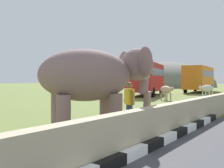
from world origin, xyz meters
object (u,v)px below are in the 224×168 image
Objects in this scene: bus_red at (147,77)px; elephant at (97,76)px; cow_mid at (207,89)px; person_handler at (129,102)px; cow_near at (166,90)px; bus_orange at (199,77)px.

elephant is at bearing -156.75° from bus_red.
bus_red is 4.74× the size of cow_mid.
cow_mid is at bearing -88.51° from bus_red.
elephant reaches higher than person_handler.
person_handler is 0.89× the size of cow_mid.
person_handler is 12.54m from cow_near.
elephant reaches higher than cow_near.
bus_red and bus_orange have the same top height.
cow_mid is (18.82, 1.58, -0.98)m from elephant.
cow_near and cow_mid have the same top height.
elephant is 18.92m from cow_mid.
person_handler is at bearing -173.69° from cow_mid.
bus_red reaches higher than person_handler.
elephant is at bearing -165.59° from cow_near.
person_handler is 19.11m from bus_red.
bus_orange is at bearing 20.63° from cow_mid.
person_handler is at bearing -168.05° from bus_orange.
elephant is 2.11× the size of cow_mid.
person_handler is 0.93× the size of cow_near.
cow_near is 0.95× the size of cow_mid.
bus_red reaches higher than elephant.
cow_near is at bearing 160.76° from cow_mid.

